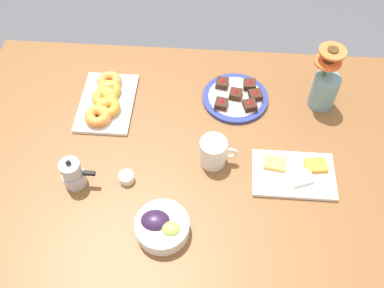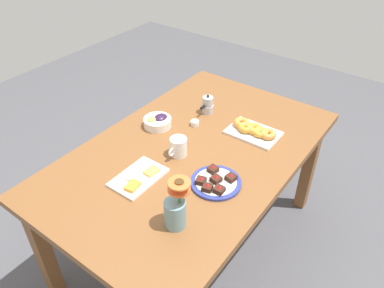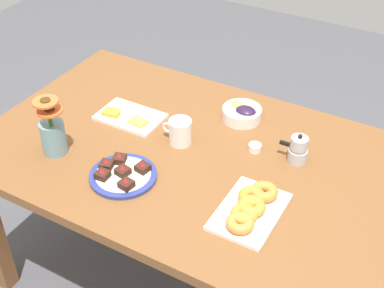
% 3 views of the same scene
% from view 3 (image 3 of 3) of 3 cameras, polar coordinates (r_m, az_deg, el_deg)
% --- Properties ---
extents(ground_plane, '(6.00, 6.00, 0.00)m').
position_cam_3_polar(ground_plane, '(2.51, -0.00, -14.34)').
color(ground_plane, '#4C4C51').
extents(dining_table, '(1.60, 1.00, 0.74)m').
position_cam_3_polar(dining_table, '(2.04, -0.00, -2.81)').
color(dining_table, brown).
rests_on(dining_table, ground_plane).
extents(coffee_mug, '(0.12, 0.09, 0.10)m').
position_cam_3_polar(coffee_mug, '(2.00, -1.29, 1.36)').
color(coffee_mug, white).
rests_on(coffee_mug, dining_table).
extents(grape_bowl, '(0.16, 0.16, 0.07)m').
position_cam_3_polar(grape_bowl, '(2.15, 5.37, 3.31)').
color(grape_bowl, white).
rests_on(grape_bowl, dining_table).
extents(cheese_platter, '(0.26, 0.17, 0.03)m').
position_cam_3_polar(cheese_platter, '(2.17, -6.70, 2.95)').
color(cheese_platter, white).
rests_on(cheese_platter, dining_table).
extents(croissant_platter, '(0.19, 0.29, 0.05)m').
position_cam_3_polar(croissant_platter, '(1.74, 6.26, -6.77)').
color(croissant_platter, white).
rests_on(croissant_platter, dining_table).
extents(jam_cup_honey, '(0.05, 0.05, 0.03)m').
position_cam_3_polar(jam_cup_honey, '(2.00, 6.73, -0.36)').
color(jam_cup_honey, white).
rests_on(jam_cup_honey, dining_table).
extents(dessert_plate, '(0.24, 0.24, 0.05)m').
position_cam_3_polar(dessert_plate, '(1.88, -7.41, -3.25)').
color(dessert_plate, navy).
rests_on(dessert_plate, dining_table).
extents(flower_vase, '(0.11, 0.11, 0.24)m').
position_cam_3_polar(flower_vase, '(2.00, -14.63, 1.07)').
color(flower_vase, '#6B939E').
rests_on(flower_vase, dining_table).
extents(moka_pot, '(0.11, 0.07, 0.12)m').
position_cam_3_polar(moka_pot, '(1.95, 11.24, -0.63)').
color(moka_pot, '#B7B7BC').
rests_on(moka_pot, dining_table).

